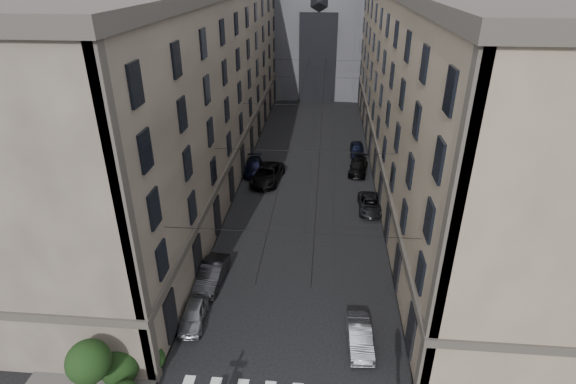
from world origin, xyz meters
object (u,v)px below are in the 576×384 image
(car_left_midfar, at_px, (267,175))
(car_right_midfar, at_px, (358,167))
(car_left_midnear, at_px, (212,274))
(car_right_near, at_px, (360,336))
(car_right_midnear, at_px, (370,204))
(car_left_near, at_px, (194,314))
(car_right_far, at_px, (357,149))
(car_left_far, at_px, (254,167))

(car_left_midfar, height_order, car_right_midfar, car_left_midfar)
(car_left_midnear, distance_m, car_left_midfar, 17.24)
(car_left_midfar, xyz_separation_m, car_right_midfar, (9.66, 3.24, -0.14))
(car_right_near, relative_size, car_right_midfar, 0.84)
(car_right_near, distance_m, car_right_midnear, 16.97)
(car_left_near, relative_size, car_right_far, 0.92)
(car_left_midfar, height_order, car_left_far, car_left_midfar)
(car_right_near, bearing_deg, car_left_midfar, 107.51)
(car_right_midnear, height_order, car_right_midfar, car_right_midfar)
(car_right_near, height_order, car_right_far, car_right_far)
(car_right_midnear, bearing_deg, car_left_midfar, 152.53)
(car_left_far, xyz_separation_m, car_right_far, (11.58, 6.34, 0.01))
(car_left_midnear, xyz_separation_m, car_right_midfar, (11.44, 20.38, -0.06))
(car_left_near, height_order, car_right_far, car_right_far)
(car_left_far, bearing_deg, car_right_midfar, -0.16)
(car_left_midfar, relative_size, car_left_far, 1.25)
(car_left_midnear, bearing_deg, car_right_midfar, 63.98)
(car_left_midnear, distance_m, car_left_far, 19.31)
(car_left_midfar, height_order, car_right_far, car_left_midfar)
(car_left_far, relative_size, car_right_midfar, 1.01)
(car_left_midfar, xyz_separation_m, car_right_near, (8.40, -22.22, -0.17))
(car_right_midnear, bearing_deg, car_left_far, 148.12)
(car_left_midfar, bearing_deg, car_right_midnear, -20.53)
(car_left_midfar, distance_m, car_left_far, 2.82)
(car_right_midnear, height_order, car_right_far, car_right_far)
(car_left_near, relative_size, car_right_near, 0.96)
(car_left_midnear, bearing_deg, car_left_far, 93.32)
(car_left_near, bearing_deg, car_left_midnear, 82.90)
(car_right_near, bearing_deg, car_left_near, 170.99)
(car_left_far, height_order, car_right_midfar, car_left_far)
(car_left_midfar, xyz_separation_m, car_left_far, (-1.79, 2.17, -0.13))
(car_left_far, distance_m, car_right_midnear, 14.23)
(car_left_near, relative_size, car_right_midnear, 0.83)
(car_left_midnear, bearing_deg, car_right_near, -23.25)
(car_left_midnear, height_order, car_right_midnear, car_left_midnear)
(car_left_far, height_order, car_right_midnear, car_left_far)
(car_left_midnear, relative_size, car_left_midfar, 0.76)
(car_left_midnear, height_order, car_left_far, car_left_midnear)
(car_right_near, relative_size, car_right_far, 0.96)
(car_right_far, bearing_deg, car_right_near, -91.55)
(car_left_near, xyz_separation_m, car_left_midfar, (2.00, 21.16, 0.18))
(car_left_midnear, bearing_deg, car_right_far, 69.01)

